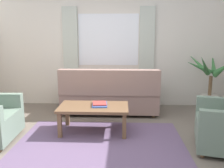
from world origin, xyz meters
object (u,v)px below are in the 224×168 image
coffee_table (94,109)px  book_stack_on_table (100,104)px  potted_plant (209,85)px  couch (110,95)px

coffee_table → book_stack_on_table: book_stack_on_table is taller
coffee_table → potted_plant: size_ratio=0.89×
book_stack_on_table → potted_plant: bearing=28.5°
book_stack_on_table → potted_plant: (2.13, 1.16, 0.09)m
coffee_table → couch: bearing=78.5°
book_stack_on_table → potted_plant: potted_plant is taller
potted_plant → coffee_table: bearing=-151.5°
coffee_table → book_stack_on_table: bearing=27.7°
couch → potted_plant: bearing=-174.6°
coffee_table → potted_plant: 2.53m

